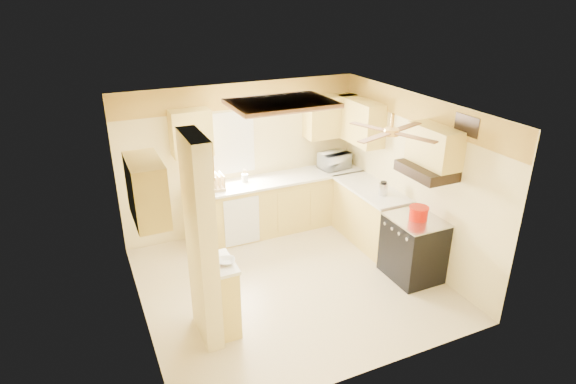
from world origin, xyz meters
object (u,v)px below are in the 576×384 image
dutch_oven (419,213)px  kettle (383,189)px  bowl (226,261)px  stove (413,248)px  microwave (334,161)px

dutch_oven → kettle: size_ratio=1.26×
bowl → dutch_oven: size_ratio=0.74×
dutch_oven → kettle: bearing=89.6°
dutch_oven → kettle: kettle is taller
stove → bowl: 2.80m
stove → microwave: (-0.08, 2.17, 0.62)m
microwave → dutch_oven: bearing=85.7°
stove → kettle: kettle is taller
kettle → stove: bearing=-91.7°
stove → dutch_oven: 0.55m
bowl → kettle: bearing=17.8°
bowl → kettle: kettle is taller
microwave → bowl: bearing=32.8°
stove → microwave: size_ratio=1.80×
bowl → dutch_oven: 2.78m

